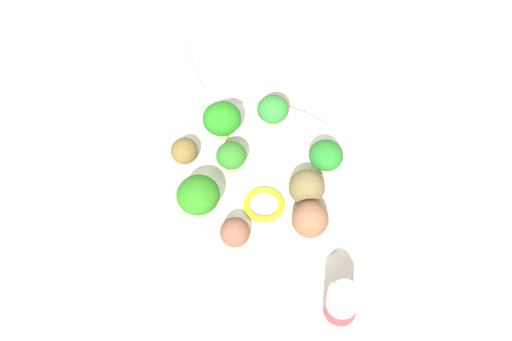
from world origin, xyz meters
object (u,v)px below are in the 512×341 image
(broccoli_floret_front_left, at_px, (222,119))
(plate, at_px, (256,183))
(meatball_back_left, at_px, (307,187))
(fork, at_px, (188,62))
(broccoli_floret_far_rim, at_px, (198,196))
(broccoli_floret_mid_left, at_px, (273,110))
(meatball_center, at_px, (235,232))
(yogurt_bottle, at_px, (341,306))
(pepper_ring_back_right, at_px, (263,205))
(napkin, at_px, (200,65))
(meatball_front_right, at_px, (184,151))
(meatball_back_right, at_px, (310,219))
(broccoli_floret_near_rim, at_px, (326,156))
(knife, at_px, (210,58))
(broccoli_floret_center, at_px, (231,156))

(broccoli_floret_front_left, bearing_deg, plate, -161.28)
(meatball_back_left, distance_m, fork, 0.32)
(broccoli_floret_far_rim, bearing_deg, plate, -67.37)
(broccoli_floret_mid_left, relative_size, broccoli_floret_far_rim, 0.89)
(meatball_center, bearing_deg, broccoli_floret_front_left, -6.36)
(broccoli_floret_mid_left, relative_size, yogurt_bottle, 0.71)
(pepper_ring_back_right, height_order, napkin, pepper_ring_back_right)
(meatball_center, distance_m, meatball_front_right, 0.15)
(meatball_back_right, bearing_deg, meatball_center, 86.25)
(meatball_back_right, height_order, yogurt_bottle, yogurt_bottle)
(plate, height_order, broccoli_floret_near_rim, broccoli_floret_near_rim)
(yogurt_bottle, bearing_deg, plate, 13.29)
(fork, relative_size, yogurt_bottle, 1.58)
(plate, height_order, meatball_center, meatball_center)
(meatball_front_right, relative_size, meatball_back_right, 0.79)
(knife, bearing_deg, yogurt_bottle, -172.25)
(meatball_center, xyz_separation_m, meatball_back_right, (-0.01, -0.09, 0.00))
(plate, bearing_deg, broccoli_floret_front_left, 18.72)
(broccoli_floret_center, bearing_deg, meatball_back_left, -128.84)
(meatball_front_right, xyz_separation_m, fork, (0.20, -0.04, -0.03))
(meatball_center, relative_size, meatball_front_right, 1.01)
(broccoli_floret_far_rim, bearing_deg, meatball_front_right, 2.80)
(broccoli_floret_far_rim, relative_size, yogurt_bottle, 0.79)
(broccoli_floret_center, bearing_deg, plate, -130.59)
(broccoli_floret_near_rim, distance_m, meatball_back_left, 0.05)
(broccoli_floret_center, bearing_deg, broccoli_floret_far_rim, 136.96)
(broccoli_floret_mid_left, bearing_deg, fork, 29.09)
(plate, distance_m, napkin, 0.25)
(meatball_center, xyz_separation_m, meatball_front_right, (0.14, 0.04, -0.00))
(plate, xyz_separation_m, broccoli_floret_center, (0.02, 0.03, 0.04))
(broccoli_floret_center, xyz_separation_m, meatball_back_right, (-0.11, -0.07, -0.01))
(meatball_back_right, height_order, napkin, meatball_back_right)
(plate, relative_size, meatball_back_right, 6.07)
(broccoli_floret_far_rim, xyz_separation_m, napkin, (0.28, -0.05, -0.05))
(broccoli_floret_far_rim, xyz_separation_m, meatball_front_right, (0.09, 0.00, -0.02))
(plate, bearing_deg, meatball_back_right, -152.77)
(fork, xyz_separation_m, knife, (0.00, -0.04, -0.00))
(plate, xyz_separation_m, knife, (0.26, 0.01, -0.00))
(meatball_front_right, xyz_separation_m, meatball_back_left, (-0.10, -0.14, 0.01))
(yogurt_bottle, bearing_deg, fork, 12.08)
(fork, bearing_deg, yogurt_bottle, -167.92)
(plate, relative_size, yogurt_bottle, 3.66)
(meatball_back_left, relative_size, pepper_ring_back_right, 0.87)
(broccoli_floret_mid_left, relative_size, knife, 0.37)
(broccoli_floret_front_left, height_order, meatball_front_right, broccoli_floret_front_left)
(meatball_center, distance_m, meatball_back_right, 0.09)
(plate, distance_m, broccoli_floret_far_rim, 0.10)
(broccoli_floret_far_rim, bearing_deg, meatball_back_left, -94.07)
(meatball_center, xyz_separation_m, fork, (0.34, 0.00, -0.03))
(broccoli_floret_center, xyz_separation_m, yogurt_bottle, (-0.23, -0.08, -0.01))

